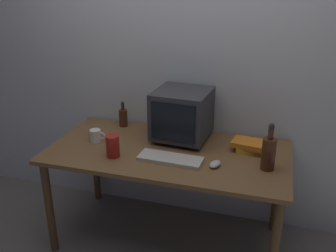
{
  "coord_description": "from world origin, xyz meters",
  "views": [
    {
      "loc": [
        0.67,
        -2.23,
        1.88
      ],
      "look_at": [
        0.0,
        0.0,
        0.93
      ],
      "focal_mm": 40.0,
      "sensor_mm": 36.0,
      "label": 1
    }
  ],
  "objects_px": {
    "mug": "(96,136)",
    "metal_canister": "(113,146)",
    "computer_mouse": "(215,164)",
    "keyboard": "(170,159)",
    "crt_monitor": "(182,114)",
    "bottle_tall": "(269,152)",
    "bottle_short": "(123,117)",
    "book_stack": "(250,146)"
  },
  "relations": [
    {
      "from": "book_stack",
      "to": "metal_canister",
      "type": "xyz_separation_m",
      "value": [
        -0.87,
        -0.35,
        0.04
      ]
    },
    {
      "from": "crt_monitor",
      "to": "computer_mouse",
      "type": "height_order",
      "value": "crt_monitor"
    },
    {
      "from": "crt_monitor",
      "to": "metal_canister",
      "type": "bearing_deg",
      "value": -131.97
    },
    {
      "from": "bottle_tall",
      "to": "metal_canister",
      "type": "height_order",
      "value": "bottle_tall"
    },
    {
      "from": "bottle_short",
      "to": "metal_canister",
      "type": "relative_size",
      "value": 1.37
    },
    {
      "from": "keyboard",
      "to": "computer_mouse",
      "type": "xyz_separation_m",
      "value": [
        0.29,
        -0.0,
        0.01
      ]
    },
    {
      "from": "computer_mouse",
      "to": "keyboard",
      "type": "bearing_deg",
      "value": -163.94
    },
    {
      "from": "computer_mouse",
      "to": "mug",
      "type": "height_order",
      "value": "mug"
    },
    {
      "from": "book_stack",
      "to": "mug",
      "type": "distance_m",
      "value": 1.1
    },
    {
      "from": "keyboard",
      "to": "mug",
      "type": "xyz_separation_m",
      "value": [
        -0.6,
        0.13,
        0.03
      ]
    },
    {
      "from": "crt_monitor",
      "to": "bottle_short",
      "type": "height_order",
      "value": "crt_monitor"
    },
    {
      "from": "crt_monitor",
      "to": "keyboard",
      "type": "height_order",
      "value": "crt_monitor"
    },
    {
      "from": "crt_monitor",
      "to": "computer_mouse",
      "type": "relative_size",
      "value": 4.13
    },
    {
      "from": "book_stack",
      "to": "mug",
      "type": "xyz_separation_m",
      "value": [
        -1.09,
        -0.16,
        0.01
      ]
    },
    {
      "from": "bottle_short",
      "to": "metal_canister",
      "type": "bearing_deg",
      "value": -74.43
    },
    {
      "from": "crt_monitor",
      "to": "bottle_tall",
      "type": "height_order",
      "value": "crt_monitor"
    },
    {
      "from": "keyboard",
      "to": "mug",
      "type": "distance_m",
      "value": 0.62
    },
    {
      "from": "metal_canister",
      "to": "mug",
      "type": "bearing_deg",
      "value": 139.73
    },
    {
      "from": "book_stack",
      "to": "mug",
      "type": "height_order",
      "value": "mug"
    },
    {
      "from": "bottle_tall",
      "to": "bottle_short",
      "type": "bearing_deg",
      "value": 160.6
    },
    {
      "from": "bottle_tall",
      "to": "book_stack",
      "type": "height_order",
      "value": "bottle_tall"
    },
    {
      "from": "computer_mouse",
      "to": "bottle_tall",
      "type": "relative_size",
      "value": 0.33
    },
    {
      "from": "bottle_short",
      "to": "mug",
      "type": "xyz_separation_m",
      "value": [
        -0.07,
        -0.33,
        -0.03
      ]
    },
    {
      "from": "crt_monitor",
      "to": "bottle_tall",
      "type": "xyz_separation_m",
      "value": [
        0.63,
        -0.29,
        -0.08
      ]
    },
    {
      "from": "keyboard",
      "to": "bottle_tall",
      "type": "height_order",
      "value": "bottle_tall"
    },
    {
      "from": "bottle_tall",
      "to": "mug",
      "type": "height_order",
      "value": "bottle_tall"
    },
    {
      "from": "metal_canister",
      "to": "computer_mouse",
      "type": "bearing_deg",
      "value": 4.39
    },
    {
      "from": "keyboard",
      "to": "book_stack",
      "type": "distance_m",
      "value": 0.57
    },
    {
      "from": "computer_mouse",
      "to": "book_stack",
      "type": "xyz_separation_m",
      "value": [
        0.19,
        0.29,
        0.02
      ]
    },
    {
      "from": "bottle_tall",
      "to": "crt_monitor",
      "type": "bearing_deg",
      "value": 155.29
    },
    {
      "from": "bottle_tall",
      "to": "mug",
      "type": "distance_m",
      "value": 1.21
    },
    {
      "from": "mug",
      "to": "metal_canister",
      "type": "relative_size",
      "value": 0.8
    },
    {
      "from": "crt_monitor",
      "to": "keyboard",
      "type": "xyz_separation_m",
      "value": [
        0.02,
        -0.35,
        -0.18
      ]
    },
    {
      "from": "crt_monitor",
      "to": "metal_canister",
      "type": "height_order",
      "value": "crt_monitor"
    },
    {
      "from": "crt_monitor",
      "to": "bottle_tall",
      "type": "bearing_deg",
      "value": -24.71
    },
    {
      "from": "mug",
      "to": "keyboard",
      "type": "bearing_deg",
      "value": -12.49
    },
    {
      "from": "mug",
      "to": "metal_canister",
      "type": "height_order",
      "value": "metal_canister"
    },
    {
      "from": "keyboard",
      "to": "book_stack",
      "type": "relative_size",
      "value": 1.65
    },
    {
      "from": "computer_mouse",
      "to": "bottle_short",
      "type": "bearing_deg",
      "value": 166.52
    },
    {
      "from": "keyboard",
      "to": "bottle_short",
      "type": "bearing_deg",
      "value": 140.99
    },
    {
      "from": "mug",
      "to": "computer_mouse",
      "type": "bearing_deg",
      "value": -8.49
    },
    {
      "from": "crt_monitor",
      "to": "bottle_short",
      "type": "distance_m",
      "value": 0.53
    }
  ]
}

